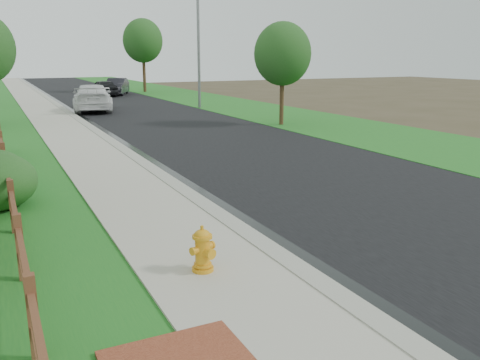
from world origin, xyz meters
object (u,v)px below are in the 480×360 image
fire_hydrant (203,250)px  white_suv (92,98)px  ranch_fence (10,190)px  streetlight (196,28)px  dark_car_mid (103,88)px

fire_hydrant → white_suv: white_suv is taller
ranch_fence → fire_hydrant: 5.31m
fire_hydrant → streetlight: bearing=68.8°
dark_car_mid → streetlight: size_ratio=0.45×
streetlight → white_suv: bearing=169.7°
ranch_fence → streetlight: 23.89m
ranch_fence → fire_hydrant: bearing=-60.9°
ranch_fence → white_suv: white_suv is taller
ranch_fence → streetlight: streetlight is taller
ranch_fence → fire_hydrant: ranch_fence is taller
white_suv → streetlight: 7.92m
fire_hydrant → streetlight: streetlight is taller
fire_hydrant → dark_car_mid: dark_car_mid is taller
white_suv → dark_car_mid: 12.22m
ranch_fence → white_suv: 21.98m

